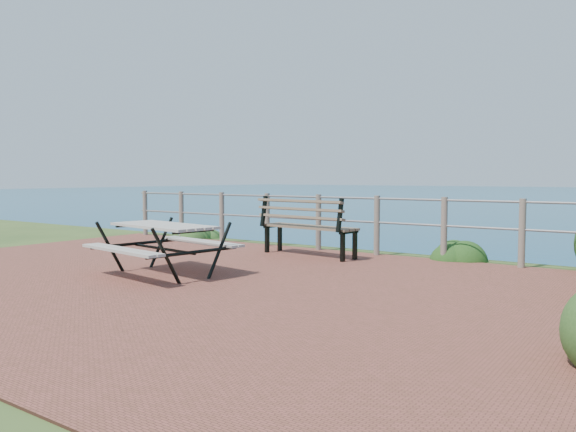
# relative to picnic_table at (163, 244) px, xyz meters

# --- Properties ---
(ground) EXTENTS (10.00, 7.00, 0.12)m
(ground) POSITION_rel_picnic_table_xyz_m (0.36, 0.02, -0.44)
(ground) COLOR brown
(ground) RESTS_ON ground
(safety_railing) EXTENTS (9.40, 0.10, 1.00)m
(safety_railing) POSITION_rel_picnic_table_xyz_m (0.36, 3.37, 0.14)
(safety_railing) COLOR #6B5B4C
(safety_railing) RESTS_ON ground
(picnic_table) EXTENTS (1.69, 1.38, 0.68)m
(picnic_table) POSITION_rel_picnic_table_xyz_m (0.00, 0.00, 0.00)
(picnic_table) COLOR gray
(picnic_table) RESTS_ON ground
(park_bench) EXTENTS (1.79, 0.65, 0.99)m
(park_bench) POSITION_rel_picnic_table_xyz_m (0.62, 2.64, 0.21)
(park_bench) COLOR brown
(park_bench) RESTS_ON ground
(shrub_lip_west) EXTENTS (0.70, 0.70, 0.41)m
(shrub_lip_west) POSITION_rel_picnic_table_xyz_m (-2.88, 3.69, -0.44)
(shrub_lip_west) COLOR #294C1C
(shrub_lip_west) RESTS_ON ground
(shrub_lip_east) EXTENTS (0.76, 0.76, 0.50)m
(shrub_lip_east) POSITION_rel_picnic_table_xyz_m (2.85, 3.71, -0.44)
(shrub_lip_east) COLOR #1D4114
(shrub_lip_east) RESTS_ON ground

